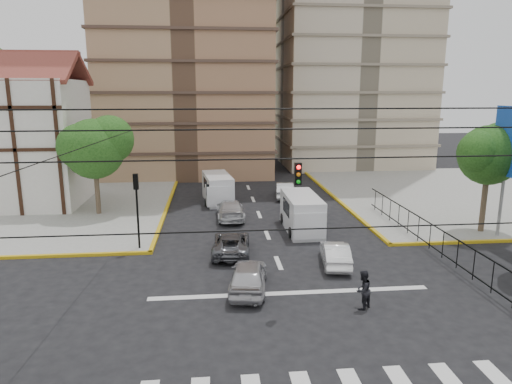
{
  "coord_description": "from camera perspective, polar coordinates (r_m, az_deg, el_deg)",
  "views": [
    {
      "loc": [
        -3.5,
        -18.07,
        9.08
      ],
      "look_at": [
        -1.24,
        4.86,
        4.0
      ],
      "focal_mm": 32.0,
      "sensor_mm": 36.0,
      "label": 1
    }
  ],
  "objects": [
    {
      "name": "ground",
      "position": [
        20.53,
        4.92,
        -13.87
      ],
      "size": [
        160.0,
        160.0,
        0.0
      ],
      "primitive_type": "plane",
      "color": "black",
      "rests_on": "ground"
    },
    {
      "name": "sidewalk_nw",
      "position": [
        42.46,
        -28.35,
        -1.33
      ],
      "size": [
        26.0,
        26.0,
        0.15
      ],
      "primitive_type": "cube",
      "color": "gray",
      "rests_on": "ground"
    },
    {
      "name": "sidewalk_ne",
      "position": [
        45.64,
        25.5,
        -0.17
      ],
      "size": [
        26.0,
        26.0,
        0.15
      ],
      "primitive_type": "cube",
      "color": "gray",
      "rests_on": "ground"
    },
    {
      "name": "stop_line",
      "position": [
        21.59,
        4.33,
        -12.47
      ],
      "size": [
        13.0,
        0.4,
        0.01
      ],
      "primitive_type": "cube",
      "color": "silver",
      "rests_on": "ground"
    },
    {
      "name": "tudor_building",
      "position": [
        41.28,
        -27.8,
        5.69
      ],
      "size": [
        10.8,
        8.05,
        12.23
      ],
      "color": "silver",
      "rests_on": "ground"
    },
    {
      "name": "park_fence",
      "position": [
        27.35,
        22.17,
        -7.92
      ],
      "size": [
        0.1,
        22.5,
        1.66
      ],
      "primitive_type": null,
      "color": "black",
      "rests_on": "ground"
    },
    {
      "name": "tree_park_c",
      "position": [
        32.51,
        27.25,
        4.44
      ],
      "size": [
        4.65,
        3.8,
        7.25
      ],
      "color": "#473828",
      "rests_on": "ground"
    },
    {
      "name": "tree_tudor",
      "position": [
        35.32,
        -19.45,
        5.45
      ],
      "size": [
        5.39,
        4.4,
        7.43
      ],
      "color": "#473828",
      "rests_on": "ground"
    },
    {
      "name": "traffic_light_nw",
      "position": [
        26.9,
        -14.69,
        -0.8
      ],
      "size": [
        0.28,
        0.22,
        4.4
      ],
      "color": "black",
      "rests_on": "ground"
    },
    {
      "name": "traffic_light_hanging",
      "position": [
        16.72,
        6.56,
        1.39
      ],
      "size": [
        18.0,
        9.12,
        0.92
      ],
      "color": "black",
      "rests_on": "ground"
    },
    {
      "name": "van_right_lane",
      "position": [
        30.26,
        5.82,
        -2.81
      ],
      "size": [
        2.22,
        5.3,
        2.38
      ],
      "rotation": [
        0.0,
        0.0,
        0.01
      ],
      "color": "silver",
      "rests_on": "ground"
    },
    {
      "name": "van_left_lane",
      "position": [
        38.13,
        -4.82,
        0.34
      ],
      "size": [
        2.65,
        5.35,
        2.31
      ],
      "rotation": [
        0.0,
        0.0,
        0.13
      ],
      "color": "silver",
      "rests_on": "ground"
    },
    {
      "name": "car_silver_front_left",
      "position": [
        21.56,
        -0.95,
        -10.41
      ],
      "size": [
        2.28,
        4.38,
        1.42
      ],
      "primitive_type": "imported",
      "rotation": [
        0.0,
        0.0,
        2.99
      ],
      "color": "#BCBCC1",
      "rests_on": "ground"
    },
    {
      "name": "car_white_front_right",
      "position": [
        24.91,
        9.87,
        -7.61
      ],
      "size": [
        1.83,
        3.92,
        1.24
      ],
      "primitive_type": "imported",
      "rotation": [
        0.0,
        0.0,
        3.0
      ],
      "color": "white",
      "rests_on": "ground"
    },
    {
      "name": "car_grey_mid_left",
      "position": [
        26.23,
        -3.11,
        -6.41
      ],
      "size": [
        2.39,
        4.58,
        1.23
      ],
      "primitive_type": "imported",
      "rotation": [
        0.0,
        0.0,
        3.06
      ],
      "color": "#57585E",
      "rests_on": "ground"
    },
    {
      "name": "car_silver_rear_left",
      "position": [
        33.28,
        -3.22,
        -2.19
      ],
      "size": [
        1.97,
        4.78,
        1.38
      ],
      "primitive_type": "imported",
      "rotation": [
        0.0,
        0.0,
        3.15
      ],
      "color": "silver",
      "rests_on": "ground"
    },
    {
      "name": "car_darkgrey_mid_right",
      "position": [
        35.55,
        4.95,
        -1.31
      ],
      "size": [
        1.9,
        4.02,
        1.33
      ],
      "primitive_type": "imported",
      "rotation": [
        0.0,
        0.0,
        3.05
      ],
      "color": "#252527",
      "rests_on": "ground"
    },
    {
      "name": "car_white_rear_right",
      "position": [
        39.87,
        3.6,
        0.25
      ],
      "size": [
        1.96,
        4.3,
        1.37
      ],
      "primitive_type": "imported",
      "rotation": [
        0.0,
        0.0,
        3.01
      ],
      "color": "white",
      "rests_on": "ground"
    },
    {
      "name": "pedestrian_crosswalk",
      "position": [
        20.3,
        13.2,
        -11.82
      ],
      "size": [
        1.05,
        1.03,
        1.71
      ],
      "primitive_type": "imported",
      "rotation": [
        0.0,
        0.0,
        3.83
      ],
      "color": "black",
      "rests_on": "ground"
    }
  ]
}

